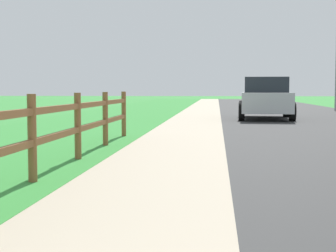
{
  "coord_description": "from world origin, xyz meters",
  "views": [
    {
      "loc": [
        -0.17,
        0.55,
        1.16
      ],
      "look_at": [
        -1.14,
        10.64,
        0.42
      ],
      "focal_mm": 54.14,
      "sensor_mm": 36.0,
      "label": 1
    }
  ],
  "objects": [
    {
      "name": "curb_concrete",
      "position": [
        -3.0,
        27.0,
        0.0
      ],
      "size": [
        6.0,
        66.0,
        0.01
      ],
      "primitive_type": "cube",
      "color": "#B6A78E",
      "rests_on": "ground"
    },
    {
      "name": "ground_plane",
      "position": [
        0.0,
        25.0,
        0.0
      ],
      "size": [
        120.0,
        120.0,
        0.0
      ],
      "primitive_type": "plane",
      "color": "#368C39"
    },
    {
      "name": "grass_verge",
      "position": [
        -4.5,
        27.0,
        0.01
      ],
      "size": [
        5.0,
        66.0,
        0.0
      ],
      "primitive_type": "cube",
      "color": "#368C39",
      "rests_on": "ground"
    },
    {
      "name": "road_asphalt",
      "position": [
        3.5,
        27.0,
        0.0
      ],
      "size": [
        7.0,
        66.0,
        0.01
      ],
      "primitive_type": "cube",
      "color": "#303030",
      "rests_on": "ground"
    },
    {
      "name": "parked_suv_silver",
      "position": [
        1.71,
        20.54,
        0.8
      ],
      "size": [
        2.21,
        4.48,
        1.61
      ],
      "color": "#B7BABF",
      "rests_on": "ground"
    },
    {
      "name": "rail_fence",
      "position": [
        -2.44,
        6.59,
        0.64
      ],
      "size": [
        0.11,
        12.5,
        1.1
      ],
      "color": "brown",
      "rests_on": "ground"
    }
  ]
}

